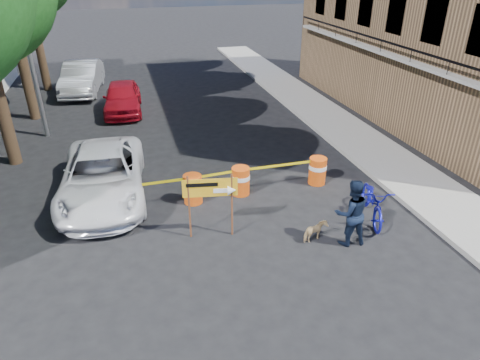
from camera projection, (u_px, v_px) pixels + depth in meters
ground at (250, 243)px, 11.18m from camera, size 120.00×120.00×0.00m
sidewalk_east at (352, 135)px, 17.74m from camera, size 2.40×40.00×0.15m
streetlamp at (25, 26)px, 15.86m from camera, size 1.25×0.18×8.00m
barrel_far_left at (118, 199)px, 12.30m from camera, size 0.58×0.58×0.90m
barrel_mid_left at (193, 188)px, 12.84m from camera, size 0.58×0.58×0.90m
barrel_mid_right at (241, 180)px, 13.30m from camera, size 0.58×0.58×0.90m
barrel_far_right at (317, 170)px, 13.94m from camera, size 0.58×0.58×0.90m
detour_sign at (217, 192)px, 10.89m from camera, size 1.39×0.40×1.81m
pedestrian at (351, 213)px, 10.79m from camera, size 0.93×0.75×1.82m
bicycle at (376, 185)px, 11.77m from camera, size 1.05×1.30×2.13m
dog at (315, 232)px, 11.15m from camera, size 0.73×0.51×0.56m
suv_white at (103, 176)px, 13.00m from camera, size 2.70×5.39×1.46m
sedan_red at (122, 97)px, 20.34m from camera, size 1.92×4.29×1.43m
sedan_silver at (82, 77)px, 23.28m from camera, size 2.30×5.17×1.65m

